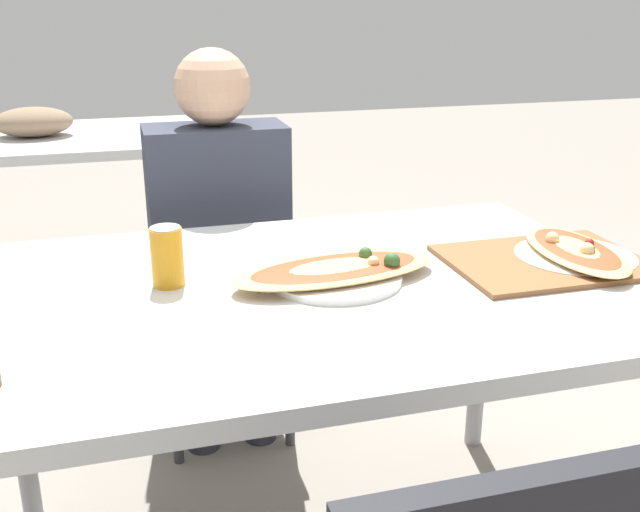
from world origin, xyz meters
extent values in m
cube|color=silver|center=(0.00, 0.00, 0.73)|extent=(1.40, 0.92, 0.04)
cylinder|color=#99999E|center=(-0.64, 0.41, 0.36)|extent=(0.05, 0.05, 0.71)
cylinder|color=#99999E|center=(0.64, 0.41, 0.36)|extent=(0.05, 0.05, 0.71)
cube|color=black|center=(-0.07, 0.72, 0.43)|extent=(0.40, 0.40, 0.04)
cube|color=black|center=(-0.07, 0.91, 0.69)|extent=(0.38, 0.03, 0.47)
cylinder|color=#38383D|center=(0.10, 0.55, 0.21)|extent=(0.03, 0.03, 0.41)
cylinder|color=#38383D|center=(-0.24, 0.55, 0.21)|extent=(0.03, 0.03, 0.41)
cylinder|color=#38383D|center=(0.10, 0.89, 0.21)|extent=(0.03, 0.03, 0.41)
cylinder|color=#38383D|center=(-0.24, 0.89, 0.21)|extent=(0.03, 0.03, 0.41)
cylinder|color=#2D2D38|center=(0.01, 0.61, 0.23)|extent=(0.10, 0.10, 0.45)
cylinder|color=#2D2D38|center=(-0.16, 0.61, 0.23)|extent=(0.10, 0.10, 0.45)
cube|color=#333847|center=(-0.07, 0.69, 0.71)|extent=(0.39, 0.20, 0.52)
sphere|color=tan|center=(-0.07, 0.69, 1.08)|extent=(0.21, 0.21, 0.21)
cylinder|color=white|center=(0.07, 0.01, 0.76)|extent=(0.28, 0.28, 0.01)
ellipsoid|color=#E0AD66|center=(0.07, 0.01, 0.77)|extent=(0.47, 0.23, 0.02)
ellipsoid|color=#B24223|center=(0.07, 0.01, 0.78)|extent=(0.38, 0.19, 0.01)
sphere|color=#335928|center=(0.15, 0.05, 0.79)|extent=(0.03, 0.03, 0.03)
sphere|color=#335928|center=(0.19, -0.01, 0.79)|extent=(0.04, 0.04, 0.04)
sphere|color=beige|center=(0.15, 0.00, 0.79)|extent=(0.02, 0.02, 0.02)
cylinder|color=orange|center=(-0.27, 0.08, 0.81)|extent=(0.07, 0.07, 0.12)
cylinder|color=silver|center=(-0.27, 0.08, 0.87)|extent=(0.06, 0.06, 0.00)
cube|color=brown|center=(0.55, -0.02, 0.76)|extent=(0.43, 0.32, 0.01)
cylinder|color=white|center=(0.62, -0.02, 0.76)|extent=(0.27, 0.27, 0.01)
ellipsoid|color=#E0AD66|center=(0.62, -0.02, 0.77)|extent=(0.20, 0.37, 0.02)
ellipsoid|color=#B24223|center=(0.62, -0.02, 0.78)|extent=(0.17, 0.31, 0.01)
sphere|color=#335928|center=(0.63, -0.06, 0.79)|extent=(0.03, 0.03, 0.03)
sphere|color=beige|center=(0.62, -0.06, 0.79)|extent=(0.03, 0.03, 0.03)
sphere|color=beige|center=(0.59, 0.03, 0.79)|extent=(0.03, 0.03, 0.03)
sphere|color=maroon|center=(0.66, -0.01, 0.79)|extent=(0.02, 0.02, 0.02)
cube|color=silver|center=(-0.44, 1.93, 0.73)|extent=(1.10, 0.80, 0.04)
ellipsoid|color=#8C7259|center=(-0.66, 1.93, 0.81)|extent=(0.32, 0.24, 0.12)
cylinder|color=#99999E|center=(0.06, 1.58, 0.36)|extent=(0.05, 0.05, 0.71)
cylinder|color=#99999E|center=(0.06, 2.28, 0.36)|extent=(0.05, 0.05, 0.71)
camera|label=1|loc=(-0.36, -1.38, 1.32)|focal=42.00mm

